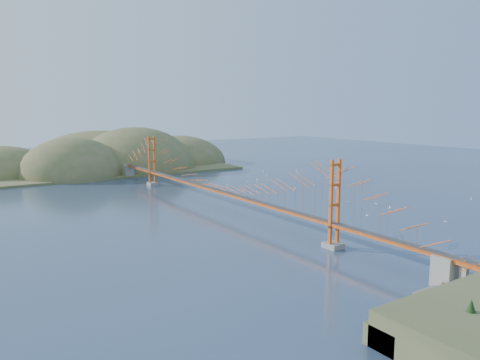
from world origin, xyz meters
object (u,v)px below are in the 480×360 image
bridge (216,170)px  fort (463,285)px  sailboat_0 (376,203)px  sailboat_2 (390,208)px  sailboat_1 (347,202)px

bridge → fort: bearing=-89.5°
bridge → sailboat_0: 31.34m
fort → sailboat_2: bearing=49.5°
fort → sailboat_1: size_ratio=5.91×
sailboat_0 → sailboat_2: (-1.60, -4.50, 0.01)m
fort → sailboat_2: (25.20, 29.52, -0.51)m
sailboat_0 → sailboat_2: bearing=-109.6°
fort → sailboat_2: fort is taller
bridge → sailboat_0: (27.20, -13.96, -6.86)m
fort → sailboat_0: bearing=51.8°
sailboat_1 → sailboat_2: (1.86, -8.59, 0.01)m
bridge → sailboat_1: (23.74, -9.88, -6.87)m
bridge → sailboat_1: size_ratio=150.88×
fort → sailboat_2: 38.82m
bridge → sailboat_1: 26.61m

